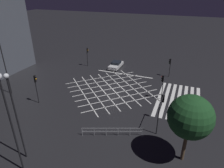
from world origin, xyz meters
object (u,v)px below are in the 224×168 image
Objects in this scene: traffic_light_se_cross at (170,64)px; waiting_car at (116,65)px; traffic_light_ne_cross at (87,53)px; street_lamp_west at (14,108)px; street_tree_near at (190,117)px; street_lamp_far at (0,44)px; traffic_light_nw_cross at (36,84)px; traffic_light_sw_main at (161,106)px; traffic_light_median_south at (162,82)px; street_lamp_east at (7,109)px.

waiting_car is at bearing -4.26° from traffic_light_se_cross.
traffic_light_ne_cross is 0.45× the size of street_lamp_west.
street_lamp_west is at bearing 110.30° from street_tree_near.
street_lamp_far reaches higher than traffic_light_ne_cross.
street_lamp_west reaches higher than traffic_light_nw_cross.
traffic_light_sw_main is 6.32m from traffic_light_median_south.
traffic_light_se_cross is 0.79× the size of waiting_car.
traffic_light_nw_cross reaches higher than traffic_light_median_south.
traffic_light_nw_cross is 0.42× the size of street_lamp_far.
street_lamp_east reaches higher than traffic_light_ne_cross.
traffic_light_ne_cross is at bearing -77.26° from waiting_car.
street_lamp_far reaches higher than traffic_light_median_south.
traffic_light_median_south is 8.83m from traffic_light_se_cross.
traffic_light_ne_cross is 0.41× the size of street_lamp_east.
traffic_light_ne_cross is at bearing 91.43° from traffic_light_nw_cross.
traffic_light_ne_cross is 1.08× the size of traffic_light_sw_main.
street_tree_near reaches higher than traffic_light_se_cross.
traffic_light_median_south is 14.44m from waiting_car.
street_lamp_east is at bearing 116.21° from street_tree_near.
traffic_light_nw_cross is 1.19× the size of traffic_light_sw_main.
traffic_light_nw_cross is 1.13× the size of traffic_light_median_south.
traffic_light_median_south is at bearing 19.10° from street_tree_near.
street_lamp_west is at bearing 67.32° from traffic_light_se_cross.
traffic_light_sw_main is at bearing 97.20° from traffic_light_median_south.
street_lamp_far is 2.32× the size of waiting_car.
traffic_light_se_cross is at bearing 10.76° from street_tree_near.
street_lamp_west is (-24.27, -5.93, 2.78)m from traffic_light_ne_cross.
street_lamp_west is (1.30, 0.86, -0.88)m from street_lamp_east.
traffic_light_ne_cross is 6.26m from waiting_car.
street_tree_near reaches higher than waiting_car.
street_lamp_east is at bearing 69.99° from traffic_light_se_cross.
waiting_car is at bearing 35.56° from traffic_light_sw_main.
traffic_light_se_cross is 0.51× the size of street_tree_near.
street_lamp_west is at bearing -76.28° from traffic_light_ne_cross.
traffic_light_median_south is 0.37× the size of street_lamp_far.
street_lamp_west is at bearing 130.99° from traffic_light_sw_main.
traffic_light_ne_cross reaches higher than traffic_light_se_cross.
street_lamp_far is (-6.60, 21.82, 5.03)m from traffic_light_median_south.
street_tree_near is at bearing -43.63° from traffic_light_ne_cross.
street_lamp_west reaches higher than traffic_light_se_cross.
traffic_light_se_cross reaches higher than waiting_car.
waiting_car is (26.86, 1.07, -5.85)m from street_lamp_east.
traffic_light_sw_main reaches higher than traffic_light_se_cross.
traffic_light_sw_main is at bearing -40.52° from traffic_light_ne_cross.
street_lamp_far reaches higher than traffic_light_nw_cross.
street_lamp_east is at bearing -146.47° from street_lamp_west.
traffic_light_ne_cross reaches higher than traffic_light_sw_main.
waiting_car is (0.79, 10.56, -1.87)m from traffic_light_se_cross.
traffic_light_nw_cross is at bearing -17.41° from waiting_car.
traffic_light_se_cross is (0.51, -16.28, -0.32)m from traffic_light_ne_cross.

